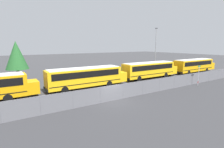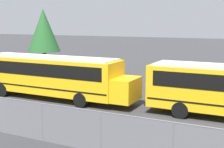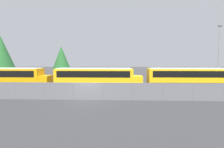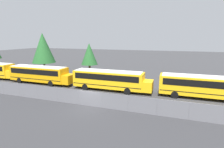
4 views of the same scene
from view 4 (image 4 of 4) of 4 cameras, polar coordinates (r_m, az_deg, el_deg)
ground_plane at (r=21.31m, az=-7.14°, el=-10.33°), size 200.00×200.00×0.00m
road_strip at (r=16.69m, az=-16.74°, el=-17.28°), size 111.12×12.00×0.01m
fence at (r=20.98m, az=-7.21°, el=-7.98°), size 77.19×0.07×1.82m
school_bus_1 at (r=33.55m, az=-22.48°, el=0.22°), size 12.36×2.55×3.05m
school_bus_2 at (r=26.82m, az=-0.76°, el=-1.57°), size 12.36×2.55×3.05m
school_bus_3 at (r=26.13m, az=28.02°, el=-3.32°), size 12.36×2.55×3.05m
tree_1 at (r=38.16m, az=-7.43°, el=6.49°), size 3.55×3.55×6.92m
tree_2 at (r=45.82m, az=-21.58°, el=7.95°), size 5.52×5.52×9.24m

